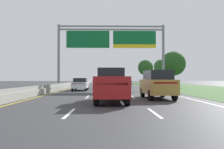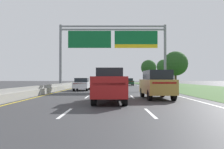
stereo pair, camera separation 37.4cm
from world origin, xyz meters
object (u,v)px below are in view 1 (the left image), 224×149
Objects in this scene: pickup_truck_red at (111,85)px; car_white_left_lane_sedan at (80,84)px; car_black_centre_lane_sedan at (109,82)px; roadside_tree_mid at (173,64)px; overhead_sign_gantry at (111,43)px; car_darkgreen_right_lane_sedan at (126,82)px; roadside_tree_far at (161,67)px; roadside_tree_distant at (146,68)px; car_gold_right_lane_suv at (157,84)px; car_silver_centre_lane_suv at (110,81)px.

pickup_truck_red is 1.22× the size of car_white_left_lane_sedan.
roadside_tree_mid is at bearing -141.15° from car_black_centre_lane_sedan.
overhead_sign_gantry reaches higher than pickup_truck_red.
roadside_tree_far is at bearing -73.76° from car_darkgreen_right_lane_sedan.
pickup_truck_red is 56.51m from roadside_tree_distant.
pickup_truck_red is 0.76× the size of roadside_tree_distant.
roadside_tree_mid is (9.79, 3.74, -2.67)m from overhead_sign_gantry.
pickup_truck_red is 1.14× the size of car_gold_right_lane_suv.
roadside_tree_mid reaches higher than car_white_left_lane_sedan.
roadside_tree_far reaches higher than car_darkgreen_right_lane_sedan.
roadside_tree_mid reaches higher than car_silver_centre_lane_suv.
roadside_tree_distant reaches higher than roadside_tree_mid.
car_gold_right_lane_suv reaches higher than car_white_left_lane_sedan.
pickup_truck_red is at bearing -107.31° from roadside_tree_far.
car_silver_centre_lane_suv is at bearing 164.21° from car_darkgreen_right_lane_sedan.
overhead_sign_gantry reaches higher than car_white_left_lane_sedan.
roadside_tree_distant reaches higher than car_gold_right_lane_suv.
car_silver_centre_lane_suv is 20.51m from roadside_tree_far.
pickup_truck_red reaches higher than car_silver_centre_lane_suv.
overhead_sign_gantry is 2.57× the size of roadside_tree_far.
car_silver_centre_lane_suv and car_gold_right_lane_suv have the same top height.
car_silver_centre_lane_suv is 0.66× the size of roadside_tree_distant.
pickup_truck_red is 40.25m from roadside_tree_far.
roadside_tree_distant is (10.87, 37.43, -1.70)m from overhead_sign_gantry.
car_white_left_lane_sedan is at bearing 150.93° from car_silver_centre_lane_suv.
car_silver_centre_lane_suv is 0.81× the size of roadside_tree_far.
car_gold_right_lane_suv is at bearing -78.05° from overhead_sign_gantry.
car_black_centre_lane_sedan is 11.97m from car_silver_centre_lane_suv.
roadside_tree_mid is 16.84m from roadside_tree_far.
overhead_sign_gantry is 16.97m from car_black_centre_lane_sedan.
car_gold_right_lane_suv is 20.26m from roadside_tree_mid.
roadside_tree_mid is (9.98, -0.28, 2.74)m from car_silver_centre_lane_suv.
car_silver_centre_lane_suv is at bearing -28.89° from car_white_left_lane_sedan.
car_gold_right_lane_suv reaches higher than car_black_centre_lane_sedan.
overhead_sign_gantry is at bearing -106.19° from roadside_tree_distant.
roadside_tree_mid is at bearing -91.83° from roadside_tree_distant.
roadside_tree_distant is (11.08, 21.44, 3.99)m from car_black_centre_lane_sedan.
car_darkgreen_right_lane_sedan is at bearing -20.38° from car_white_left_lane_sedan.
roadside_tree_far reaches higher than car_silver_centre_lane_suv.
overhead_sign_gantry is at bearing -178.23° from car_silver_centre_lane_suv.
car_silver_centre_lane_suv is 7.97m from car_white_left_lane_sedan.
car_gold_right_lane_suv is (3.44, -31.23, 0.28)m from car_black_centre_lane_sedan.
roadside_tree_distant is (11.06, 33.41, 3.70)m from car_silver_centre_lane_suv.
car_silver_centre_lane_suv is at bearing 8.50° from car_gold_right_lane_suv.
roadside_tree_distant is (7.64, 52.66, 3.70)m from car_gold_right_lane_suv.
car_silver_centre_lane_suv is at bearing 178.37° from roadside_tree_mid.
pickup_truck_red is at bearing 179.52° from car_black_centre_lane_sedan.
overhead_sign_gantry is at bearing 10.39° from car_gold_right_lane_suv.
overhead_sign_gantry reaches higher than car_gold_right_lane_suv.
pickup_truck_red is 1.14× the size of car_silver_centre_lane_suv.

